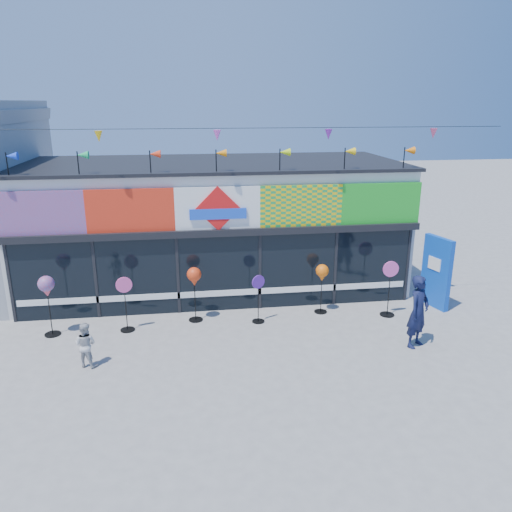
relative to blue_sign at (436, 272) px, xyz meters
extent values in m
plane|color=gray|center=(-6.46, -2.83, -1.09)|extent=(80.00, 80.00, 0.00)
cube|color=silver|center=(-6.46, 3.17, 0.91)|extent=(12.00, 5.00, 4.00)
cube|color=black|center=(-6.46, 0.61, 0.06)|extent=(11.60, 0.12, 2.30)
cube|color=black|center=(-6.46, 0.57, 1.31)|extent=(12.00, 0.30, 0.20)
cube|color=white|center=(-6.46, 0.58, -0.54)|extent=(11.40, 0.10, 0.18)
cube|color=black|center=(-6.46, 3.17, 2.96)|extent=(12.20, 5.20, 0.10)
cube|color=black|center=(-12.26, 0.60, 0.06)|extent=(0.08, 0.14, 2.30)
cube|color=black|center=(-9.96, 0.60, 0.06)|extent=(0.08, 0.14, 2.30)
cube|color=black|center=(-7.66, 0.60, 0.06)|extent=(0.08, 0.14, 2.30)
cube|color=black|center=(-5.26, 0.60, 0.06)|extent=(0.08, 0.14, 2.30)
cube|color=black|center=(-2.96, 0.60, 0.06)|extent=(0.08, 0.14, 2.30)
cube|color=black|center=(-0.66, 0.60, 0.06)|extent=(0.08, 0.14, 2.30)
cube|color=red|center=(-11.26, 0.59, 2.01)|extent=(2.40, 0.08, 1.20)
cube|color=red|center=(-8.86, 0.59, 2.01)|extent=(2.40, 0.08, 1.20)
cube|color=white|center=(-6.46, 0.59, 2.01)|extent=(2.40, 0.08, 1.20)
cube|color=yellow|center=(-4.06, 0.59, 2.01)|extent=(2.40, 0.08, 1.20)
cube|color=green|center=(-1.66, 0.59, 2.01)|extent=(2.40, 0.08, 1.20)
cube|color=red|center=(-6.46, 0.53, 2.01)|extent=(1.27, 0.06, 1.27)
cube|color=blue|center=(-6.46, 0.51, 1.86)|extent=(1.60, 0.05, 0.30)
cube|color=#D24681|center=(-10.57, 0.65, -0.14)|extent=(0.78, 0.03, 0.78)
cube|color=#F0509F|center=(-9.40, 0.65, 0.19)|extent=(0.92, 0.03, 0.92)
cube|color=blue|center=(-8.22, 0.65, 0.43)|extent=(0.78, 0.03, 0.78)
cube|color=yellow|center=(-7.05, 0.65, -0.14)|extent=(0.92, 0.03, 0.92)
cube|color=#DA48B9|center=(-5.87, 0.65, 0.20)|extent=(0.78, 0.03, 0.78)
cube|color=purple|center=(-4.70, 0.65, 0.42)|extent=(0.92, 0.03, 0.92)
cube|color=orange|center=(-3.52, 0.65, -0.09)|extent=(0.78, 0.03, 0.78)
cube|color=#E61555|center=(-2.35, 0.65, 0.10)|extent=(0.92, 0.03, 0.92)
cylinder|color=black|center=(-11.96, 0.82, 3.26)|extent=(0.03, 0.03, 0.70)
cone|color=blue|center=(-11.82, 0.82, 3.51)|extent=(0.30, 0.22, 0.22)
cylinder|color=black|center=(-10.16, 0.82, 3.26)|extent=(0.03, 0.03, 0.70)
cone|color=#1BB35B|center=(-10.02, 0.82, 3.51)|extent=(0.30, 0.22, 0.22)
cylinder|color=black|center=(-8.26, 0.82, 3.26)|extent=(0.03, 0.03, 0.70)
cone|color=red|center=(-8.12, 0.82, 3.51)|extent=(0.30, 0.22, 0.22)
cylinder|color=black|center=(-6.46, 0.82, 3.26)|extent=(0.03, 0.03, 0.70)
cone|color=orange|center=(-6.32, 0.82, 3.51)|extent=(0.30, 0.22, 0.22)
cylinder|color=black|center=(-4.66, 0.82, 3.26)|extent=(0.03, 0.03, 0.70)
cone|color=#B7E112|center=(-4.52, 0.82, 3.51)|extent=(0.30, 0.22, 0.22)
cylinder|color=black|center=(-2.76, 0.82, 3.26)|extent=(0.03, 0.03, 0.70)
cone|color=yellow|center=(-2.62, 0.82, 3.51)|extent=(0.30, 0.22, 0.22)
cylinder|color=black|center=(-0.96, 0.82, 3.26)|extent=(0.03, 0.03, 0.70)
cone|color=orange|center=(-0.82, 0.82, 3.51)|extent=(0.30, 0.22, 0.22)
cylinder|color=black|center=(-6.46, 0.17, 4.21)|extent=(16.00, 0.01, 0.01)
cone|color=yellow|center=(-9.46, 0.17, 4.03)|extent=(0.20, 0.20, 0.28)
cone|color=#FA53D5|center=(-6.46, 0.17, 4.03)|extent=(0.20, 0.20, 0.28)
cone|color=purple|center=(-3.46, 0.17, 4.03)|extent=(0.20, 0.20, 0.28)
cone|color=#E14B75|center=(-0.46, 0.17, 4.03)|extent=(0.20, 0.20, 0.28)
cube|color=#0C46BC|center=(0.00, 0.00, -0.01)|extent=(0.45, 1.09, 2.16)
cube|color=white|center=(-0.08, 0.00, 0.26)|extent=(0.17, 0.48, 0.38)
cylinder|color=black|center=(-11.02, -0.45, -1.07)|extent=(0.42, 0.42, 0.03)
cylinder|color=black|center=(-11.02, -0.45, -0.37)|extent=(0.03, 0.03, 1.37)
sphere|color=#DE4A61|center=(-11.02, -0.45, 0.37)|extent=(0.42, 0.42, 0.42)
cone|color=#DE4A61|center=(-11.02, -0.45, 0.10)|extent=(0.21, 0.21, 0.19)
cylinder|color=black|center=(-9.06, -0.45, -1.07)|extent=(0.39, 0.39, 0.03)
cylinder|color=black|center=(-9.06, -0.45, -0.42)|extent=(0.02, 0.02, 1.27)
cylinder|color=#EA4E98|center=(-9.06, -0.45, 0.23)|extent=(0.43, 0.12, 0.43)
cylinder|color=black|center=(-7.20, -0.05, -1.07)|extent=(0.40, 0.40, 0.03)
cylinder|color=black|center=(-7.20, -0.05, -0.40)|extent=(0.02, 0.02, 1.31)
sphere|color=red|center=(-7.20, -0.05, 0.30)|extent=(0.40, 0.40, 0.40)
cone|color=red|center=(-7.20, -0.05, 0.05)|extent=(0.20, 0.20, 0.18)
cylinder|color=black|center=(-5.45, -0.40, -1.07)|extent=(0.36, 0.36, 0.03)
cylinder|color=black|center=(-5.45, -0.40, -0.48)|extent=(0.02, 0.02, 1.16)
cylinder|color=#5E22A1|center=(-5.45, -0.40, 0.11)|extent=(0.37, 0.19, 0.39)
cylinder|color=black|center=(-3.52, 0.01, -1.07)|extent=(0.38, 0.38, 0.03)
cylinder|color=black|center=(-3.52, 0.01, -0.45)|extent=(0.02, 0.02, 1.22)
sphere|color=orange|center=(-3.52, 0.01, 0.21)|extent=(0.38, 0.38, 0.38)
cone|color=orange|center=(-3.52, 0.01, -0.03)|extent=(0.19, 0.19, 0.17)
cylinder|color=black|center=(-1.66, -0.48, -1.07)|extent=(0.42, 0.42, 0.03)
cylinder|color=black|center=(-1.66, -0.48, -0.37)|extent=(0.03, 0.03, 1.37)
cylinder|color=#E54CAB|center=(-1.66, -0.48, 0.33)|extent=(0.46, 0.04, 0.46)
imported|color=#111738|center=(-1.69, -2.39, -0.15)|extent=(0.82, 0.77, 1.88)
imported|color=#BABABA|center=(-9.80, -2.26, -0.54)|extent=(0.61, 0.48, 1.09)
camera|label=1|loc=(-7.33, -13.20, 4.88)|focal=35.00mm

